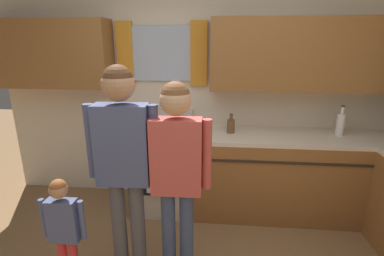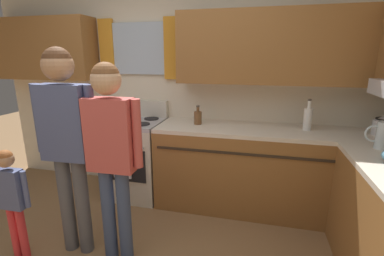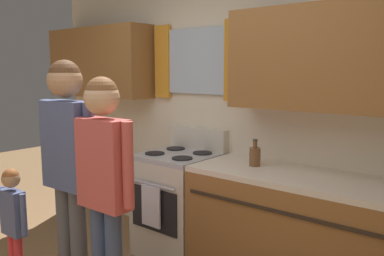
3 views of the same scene
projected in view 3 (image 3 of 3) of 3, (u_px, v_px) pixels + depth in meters
back_wall_unit at (238, 89)px, 3.34m from camera, size 4.60×0.42×2.60m
stove_oven at (179, 202)px, 3.54m from camera, size 0.62×0.67×1.10m
bottle_squat_brown at (255, 156)px, 3.02m from camera, size 0.08×0.08×0.21m
adult_holding_child at (68, 154)px, 2.68m from camera, size 0.52×0.23×1.69m
adult_in_plaid at (104, 173)px, 2.44m from camera, size 0.49×0.21×1.58m
small_child at (13, 217)px, 2.83m from camera, size 0.32×0.13×0.94m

